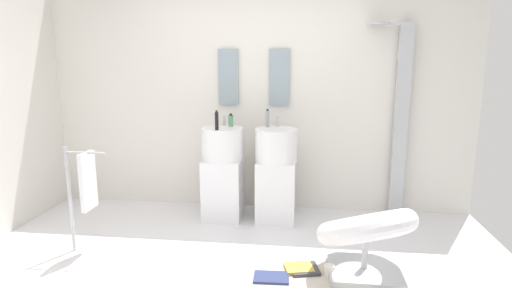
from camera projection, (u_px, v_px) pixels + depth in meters
ground_plane at (229, 277)px, 3.26m from camera, size 4.80×3.60×0.04m
rear_partition at (254, 94)px, 4.61m from camera, size 4.80×0.10×2.60m
pedestal_sink_left at (223, 172)px, 4.36m from camera, size 0.44×0.44×1.08m
pedestal_sink_right at (276, 173)px, 4.29m from camera, size 0.44×0.44×1.08m
vanity_mirror_left at (228, 77)px, 4.53m from camera, size 0.22×0.03×0.61m
vanity_mirror_right at (279, 77)px, 4.47m from camera, size 0.22×0.03×0.61m
shower_column at (400, 117)px, 4.35m from camera, size 0.49×0.24×2.05m
lounge_chair at (366, 233)px, 3.19m from camera, size 1.08×1.08×0.65m
towel_rack at (85, 183)px, 3.53m from camera, size 0.37×0.22×0.95m
area_rug at (299, 284)px, 3.12m from camera, size 1.25×0.82×0.01m
magazine_ochre at (299, 268)px, 3.31m from camera, size 0.26×0.23×0.03m
magazine_charcoal at (304, 269)px, 3.30m from camera, size 0.27×0.26×0.02m
magazine_navy at (271, 277)px, 3.18m from camera, size 0.28×0.19×0.02m
coffee_mug at (329, 270)px, 3.22m from camera, size 0.08×0.08×0.08m
soap_bottle_black at (217, 121)px, 4.10m from camera, size 0.04×0.04×0.20m
soap_bottle_grey at (267, 119)px, 4.28m from camera, size 0.04×0.04×0.19m
soap_bottle_green at (231, 121)px, 4.34m from camera, size 0.05×0.05×0.14m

